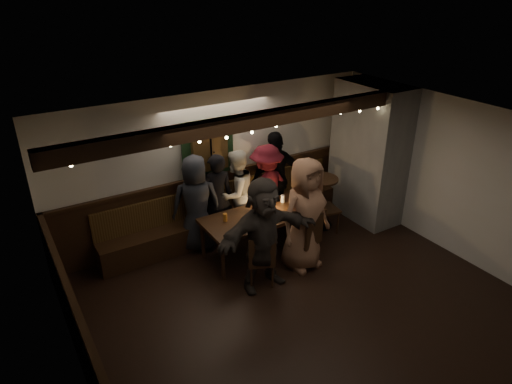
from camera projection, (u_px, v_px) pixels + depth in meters
room at (302, 184)px, 7.79m from camera, size 6.02×5.01×2.62m
dining_table at (262, 217)px, 7.57m from camera, size 2.03×0.87×0.88m
chair_near_left at (261, 258)px, 6.79m from camera, size 0.52×0.52×0.88m
chair_near_right at (308, 237)px, 7.25m from camera, size 0.53×0.53×0.94m
chair_end at (321, 205)px, 8.21m from camera, size 0.51×0.51×0.98m
high_top at (320, 196)px, 8.40m from camera, size 0.61×0.61×0.98m
person_a at (196, 204)px, 7.62m from camera, size 0.96×0.78×1.69m
person_b at (217, 198)px, 7.86m from camera, size 0.65×0.49×1.64m
person_c at (236, 193)px, 8.08m from camera, size 0.93×0.83×1.60m
person_d at (266, 189)px, 8.20m from camera, size 1.20×0.91×1.65m
person_e at (276, 179)px, 8.40m from camera, size 1.07×0.46×1.81m
person_f at (263, 234)px, 6.64m from camera, size 1.66×0.54×1.78m
person_g at (305, 215)px, 7.09m from camera, size 0.98×0.70×1.87m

